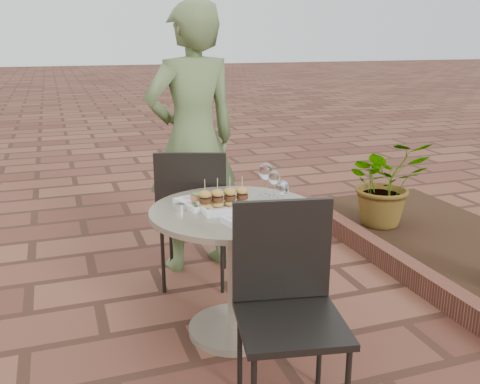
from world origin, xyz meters
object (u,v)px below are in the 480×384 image
object	(u,v)px
chair_far	(193,208)
diner	(193,140)
plate_sliders	(224,201)
cafe_table	(235,252)
chair_near	(287,292)
plate_tuna	(259,222)
plate_salmon	(202,201)

from	to	relation	value
chair_far	diner	distance (m)	0.52
plate_sliders	cafe_table	bearing A→B (deg)	-24.04
cafe_table	chair_near	bearing A→B (deg)	-88.20
diner	plate_tuna	world-z (taller)	diner
chair_near	diner	size ratio (longest dim) A/B	0.50
plate_salmon	plate_sliders	size ratio (longest dim) A/B	1.05
chair_near	plate_tuna	bearing A→B (deg)	99.36
cafe_table	chair_far	size ratio (longest dim) A/B	0.97
chair_near	diner	xyz separation A→B (m)	(0.01, 1.62, 0.37)
diner	plate_sliders	world-z (taller)	diner
plate_salmon	plate_tuna	distance (m)	0.45
diner	plate_salmon	size ratio (longest dim) A/B	6.39
cafe_table	chair_far	distance (m)	0.65
cafe_table	plate_tuna	world-z (taller)	plate_tuna
plate_tuna	plate_salmon	bearing A→B (deg)	112.63
diner	plate_salmon	xyz separation A→B (m)	(-0.17, -0.85, -0.17)
chair_far	cafe_table	bearing A→B (deg)	115.83
plate_salmon	plate_sliders	distance (m)	0.14
chair_near	plate_sliders	bearing A→B (deg)	107.11
plate_sliders	chair_near	bearing A→B (deg)	-83.79
chair_far	chair_near	bearing A→B (deg)	113.65
diner	plate_sliders	size ratio (longest dim) A/B	6.72
chair_near	plate_tuna	size ratio (longest dim) A/B	2.75
cafe_table	chair_far	xyz separation A→B (m)	(-0.07, 0.64, 0.07)
chair_near	plate_sliders	world-z (taller)	chair_near
cafe_table	diner	bearing A→B (deg)	88.36
plate_tuna	plate_sliders	bearing A→B (deg)	105.08
cafe_table	chair_near	world-z (taller)	chair_near
plate_salmon	chair_near	bearing A→B (deg)	-78.10
cafe_table	diner	distance (m)	1.08
cafe_table	plate_salmon	world-z (taller)	plate_salmon
chair_far	plate_salmon	distance (m)	0.55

